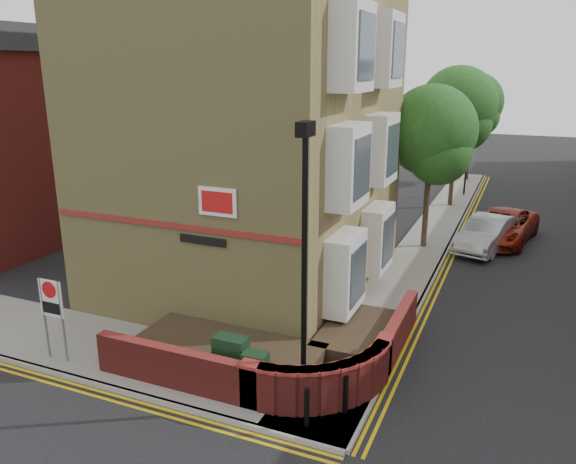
% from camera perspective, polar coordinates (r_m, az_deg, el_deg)
% --- Properties ---
extents(ground, '(120.00, 120.00, 0.00)m').
position_cam_1_polar(ground, '(13.11, -7.39, -18.31)').
color(ground, black).
rests_on(ground, ground).
extents(pavement_corner, '(13.00, 3.00, 0.12)m').
position_cam_1_polar(pavement_corner, '(15.90, -15.75, -11.89)').
color(pavement_corner, gray).
rests_on(pavement_corner, ground).
extents(pavement_main, '(2.00, 32.00, 0.12)m').
position_cam_1_polar(pavement_main, '(26.49, 14.34, -0.25)').
color(pavement_main, gray).
rests_on(pavement_main, ground).
extents(kerb_side, '(13.00, 0.15, 0.12)m').
position_cam_1_polar(kerb_side, '(14.94, -19.43, -14.22)').
color(kerb_side, gray).
rests_on(kerb_side, ground).
extents(kerb_main_near, '(0.15, 32.00, 0.12)m').
position_cam_1_polar(kerb_main_near, '(26.37, 16.48, -0.49)').
color(kerb_main_near, gray).
rests_on(kerb_main_near, ground).
extents(yellow_lines_side, '(13.00, 0.28, 0.01)m').
position_cam_1_polar(yellow_lines_side, '(14.81, -20.07, -14.81)').
color(yellow_lines_side, gold).
rests_on(yellow_lines_side, ground).
extents(yellow_lines_main, '(0.28, 32.00, 0.01)m').
position_cam_1_polar(yellow_lines_main, '(26.36, 17.01, -0.67)').
color(yellow_lines_main, gold).
rests_on(yellow_lines_main, ground).
extents(corner_building, '(8.95, 10.40, 13.60)m').
position_cam_1_polar(corner_building, '(19.21, -3.22, 12.80)').
color(corner_building, tan).
rests_on(corner_building, ground).
extents(garden_wall, '(6.80, 6.00, 1.20)m').
position_cam_1_polar(garden_wall, '(14.97, -2.41, -13.39)').
color(garden_wall, maroon).
rests_on(garden_wall, ground).
extents(lamppost, '(0.25, 0.50, 6.30)m').
position_cam_1_polar(lamppost, '(11.88, 1.66, -3.76)').
color(lamppost, black).
rests_on(lamppost, pavement_corner).
extents(utility_cabinet_large, '(0.80, 0.45, 1.20)m').
position_cam_1_polar(utility_cabinet_large, '(13.81, -5.81, -12.78)').
color(utility_cabinet_large, '#16321C').
rests_on(utility_cabinet_large, pavement_corner).
extents(utility_cabinet_small, '(0.55, 0.40, 1.10)m').
position_cam_1_polar(utility_cabinet_small, '(13.28, -3.33, -14.27)').
color(utility_cabinet_small, '#16321C').
rests_on(utility_cabinet_small, pavement_corner).
extents(bollard_near, '(0.11, 0.11, 0.90)m').
position_cam_1_polar(bollard_near, '(12.35, 1.92, -17.40)').
color(bollard_near, black).
rests_on(bollard_near, pavement_corner).
extents(bollard_far, '(0.11, 0.11, 0.90)m').
position_cam_1_polar(bollard_far, '(12.82, 5.88, -16.08)').
color(bollard_far, black).
rests_on(bollard_far, pavement_corner).
extents(zone_sign, '(0.72, 0.07, 2.20)m').
position_cam_1_polar(zone_sign, '(15.54, -22.88, -6.84)').
color(zone_sign, slate).
rests_on(zone_sign, pavement_corner).
extents(side_building, '(6.40, 10.40, 9.00)m').
position_cam_1_polar(side_building, '(27.04, -27.18, 8.53)').
color(side_building, maroon).
rests_on(side_building, ground).
extents(tree_near, '(3.64, 3.65, 6.70)m').
position_cam_1_polar(tree_near, '(23.66, 14.35, 9.31)').
color(tree_near, '#382B1E').
rests_on(tree_near, pavement_main).
extents(tree_mid, '(4.03, 4.03, 7.42)m').
position_cam_1_polar(tree_mid, '(31.51, 16.86, 11.70)').
color(tree_mid, '#382B1E').
rests_on(tree_mid, pavement_main).
extents(tree_far, '(3.81, 3.81, 7.00)m').
position_cam_1_polar(tree_far, '(39.47, 18.29, 12.00)').
color(tree_far, '#382B1E').
rests_on(tree_far, pavement_main).
extents(traffic_light_assembly, '(0.20, 0.16, 4.20)m').
position_cam_1_polar(traffic_light_assembly, '(34.64, 17.80, 7.96)').
color(traffic_light_assembly, black).
rests_on(traffic_light_assembly, pavement_main).
extents(silver_car_near, '(2.50, 4.50, 1.41)m').
position_cam_1_polar(silver_car_near, '(24.99, 19.55, -0.16)').
color(silver_car_near, '#A1A5A8').
rests_on(silver_car_near, ground).
extents(red_car_main, '(3.15, 5.30, 1.38)m').
position_cam_1_polar(red_car_main, '(26.47, 20.99, 0.57)').
color(red_car_main, maroon).
rests_on(red_car_main, ground).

